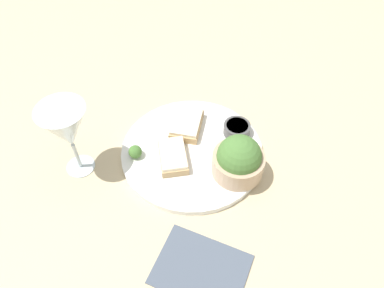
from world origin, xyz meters
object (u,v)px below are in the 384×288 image
salad_bowl (239,160)px  cheese_toast_far (173,156)px  wine_glass (67,129)px  sauce_ramekin (237,128)px  napkin (201,269)px  cheese_toast_near (187,124)px

salad_bowl → cheese_toast_far: bearing=82.8°
wine_glass → cheese_toast_far: bearing=-83.3°
sauce_ramekin → cheese_toast_far: same height
sauce_ramekin → salad_bowl: bearing=-179.1°
cheese_toast_far → wine_glass: size_ratio=0.58×
wine_glass → napkin: size_ratio=0.91×
cheese_toast_near → wine_glass: bearing=118.4°
cheese_toast_near → napkin: (-0.32, -0.05, -0.02)m
wine_glass → sauce_ramekin: bearing=-71.3°
salad_bowl → napkin: salad_bowl is taller
napkin → wine_glass: bearing=53.1°
cheese_toast_near → cheese_toast_far: bearing=167.8°
cheese_toast_near → cheese_toast_far: 0.10m
salad_bowl → wine_glass: size_ratio=0.62×
salad_bowl → napkin: size_ratio=0.56×
wine_glass → napkin: bearing=-126.9°
cheese_toast_near → cheese_toast_far: (-0.09, 0.02, 0.00)m
cheese_toast_near → wine_glass: wine_glass is taller
cheese_toast_far → sauce_ramekin: bearing=-56.4°
sauce_ramekin → cheese_toast_near: bearing=87.2°
cheese_toast_near → napkin: size_ratio=0.53×
salad_bowl → cheese_toast_near: (0.11, 0.12, -0.02)m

